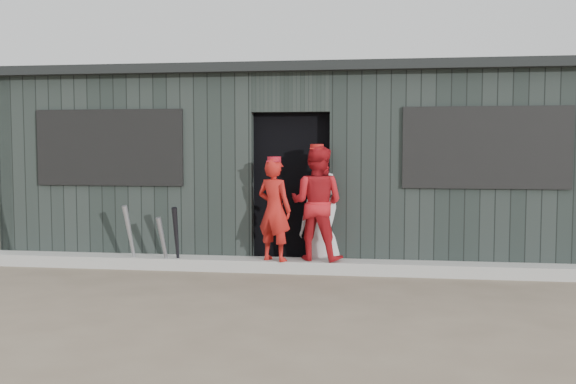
# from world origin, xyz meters

# --- Properties ---
(ground) EXTENTS (80.00, 80.00, 0.00)m
(ground) POSITION_xyz_m (0.00, 0.00, 0.00)
(ground) COLOR brown
(ground) RESTS_ON ground
(curb) EXTENTS (8.00, 0.36, 0.15)m
(curb) POSITION_xyz_m (0.00, 1.82, 0.07)
(curb) COLOR #A4A49F
(curb) RESTS_ON ground
(bat_left) EXTENTS (0.14, 0.30, 0.83)m
(bat_left) POSITION_xyz_m (-2.01, 1.68, 0.41)
(bat_left) COLOR #95969E
(bat_left) RESTS_ON ground
(bat_mid) EXTENTS (0.15, 0.26, 0.69)m
(bat_mid) POSITION_xyz_m (-1.56, 1.64, 0.35)
(bat_mid) COLOR gray
(bat_mid) RESTS_ON ground
(bat_right) EXTENTS (0.10, 0.31, 0.82)m
(bat_right) POSITION_xyz_m (-1.39, 1.66, 0.41)
(bat_right) COLOR black
(bat_right) RESTS_ON ground
(player_red_left) EXTENTS (0.55, 0.47, 1.26)m
(player_red_left) POSITION_xyz_m (-0.16, 1.73, 0.78)
(player_red_left) COLOR red
(player_red_left) RESTS_ON curb
(player_red_right) EXTENTS (0.79, 0.68, 1.42)m
(player_red_right) POSITION_xyz_m (0.35, 1.86, 0.86)
(player_red_right) COLOR red
(player_red_right) RESTS_ON curb
(player_grey_back) EXTENTS (0.67, 0.49, 1.26)m
(player_grey_back) POSITION_xyz_m (0.42, 2.07, 0.63)
(player_grey_back) COLOR silver
(player_grey_back) RESTS_ON ground
(dugout) EXTENTS (8.30, 3.30, 2.62)m
(dugout) POSITION_xyz_m (-0.00, 3.50, 1.29)
(dugout) COLOR black
(dugout) RESTS_ON ground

